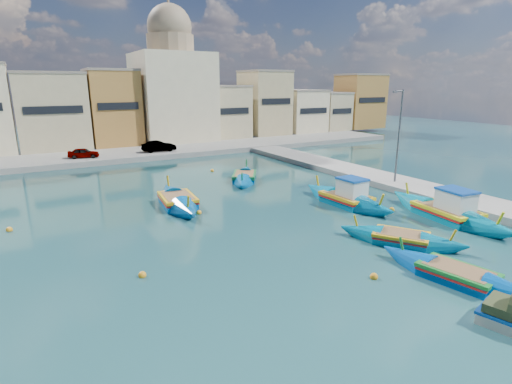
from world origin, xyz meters
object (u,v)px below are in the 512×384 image
object	(u,v)px
luzzu_cyan_mid	(244,178)
luzzu_blue_south	(457,276)
luzzu_blue_cabin	(347,199)
luzzu_green	(178,202)
quay_street_lamp	(398,136)
luzzu_cyan_south	(401,240)
church_block	(173,84)
luzzu_turquoise_cabin	(447,213)

from	to	relation	value
luzzu_cyan_mid	luzzu_blue_south	size ratio (longest dim) A/B	1.01
luzzu_blue_cabin	luzzu_cyan_mid	bearing A→B (deg)	105.30
luzzu_cyan_mid	luzzu_blue_cabin	bearing A→B (deg)	-74.70
luzzu_cyan_mid	luzzu_green	bearing A→B (deg)	-150.30
quay_street_lamp	luzzu_cyan_south	size ratio (longest dim) A/B	1.17
church_block	quay_street_lamp	size ratio (longest dim) A/B	2.39
luzzu_blue_cabin	luzzu_green	size ratio (longest dim) A/B	1.03
quay_street_lamp	luzzu_cyan_south	distance (m)	13.55
luzzu_blue_cabin	luzzu_cyan_mid	distance (m)	10.67
luzzu_turquoise_cabin	church_block	bearing A→B (deg)	95.41
luzzu_turquoise_cabin	luzzu_cyan_south	world-z (taller)	luzzu_turquoise_cabin
luzzu_blue_south	quay_street_lamp	bearing A→B (deg)	50.54
luzzu_green	luzzu_blue_south	xyz separation A→B (m)	(6.86, -17.05, -0.06)
luzzu_cyan_mid	quay_street_lamp	bearing A→B (deg)	-41.04
church_block	luzzu_blue_cabin	world-z (taller)	church_block
quay_street_lamp	luzzu_turquoise_cabin	xyz separation A→B (m)	(-3.52, -7.45, -3.95)
church_block	luzzu_turquoise_cabin	world-z (taller)	church_block
luzzu_turquoise_cabin	luzzu_green	size ratio (longest dim) A/B	1.18
luzzu_blue_cabin	luzzu_cyan_south	bearing A→B (deg)	-109.52
luzzu_cyan_mid	luzzu_cyan_south	xyz separation A→B (m)	(0.32, -17.32, -0.02)
luzzu_cyan_south	luzzu_blue_cabin	bearing A→B (deg)	70.48
luzzu_turquoise_cabin	luzzu_blue_south	size ratio (longest dim) A/B	1.31
quay_street_lamp	luzzu_turquoise_cabin	bearing A→B (deg)	-115.31
quay_street_lamp	luzzu_blue_cabin	world-z (taller)	quay_street_lamp
luzzu_blue_cabin	church_block	bearing A→B (deg)	90.81
quay_street_lamp	luzzu_turquoise_cabin	distance (m)	9.14
luzzu_blue_cabin	luzzu_cyan_mid	xyz separation A→B (m)	(-2.81, 10.29, -0.13)
luzzu_blue_cabin	luzzu_cyan_mid	world-z (taller)	luzzu_blue_cabin
luzzu_blue_south	luzzu_green	bearing A→B (deg)	111.91
quay_street_lamp	luzzu_turquoise_cabin	world-z (taller)	quay_street_lamp
luzzu_blue_cabin	luzzu_cyan_south	world-z (taller)	luzzu_blue_cabin
luzzu_blue_cabin	luzzu_blue_south	size ratio (longest dim) A/B	1.14
luzzu_turquoise_cabin	luzzu_cyan_south	size ratio (longest dim) A/B	1.51
quay_street_lamp	luzzu_cyan_south	world-z (taller)	quay_street_lamp
luzzu_turquoise_cabin	luzzu_blue_cabin	size ratio (longest dim) A/B	1.15
luzzu_blue_cabin	quay_street_lamp	bearing A→B (deg)	14.55
luzzu_green	luzzu_blue_south	size ratio (longest dim) A/B	1.11
quay_street_lamp	luzzu_blue_south	distance (m)	17.37
church_block	luzzu_blue_south	bearing A→B (deg)	-93.99
luzzu_cyan_south	luzzu_blue_south	bearing A→B (deg)	-107.18
luzzu_green	luzzu_blue_south	world-z (taller)	luzzu_green
church_block	quay_street_lamp	xyz separation A→B (m)	(7.44, -34.00, -4.07)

